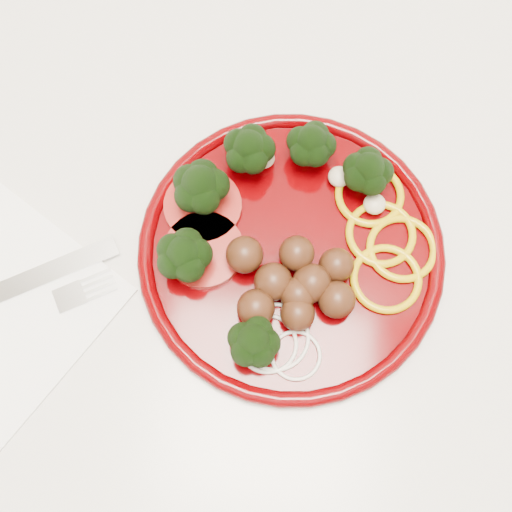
{
  "coord_description": "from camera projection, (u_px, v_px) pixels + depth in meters",
  "views": [
    {
      "loc": [
        0.03,
        1.5,
        1.45
      ],
      "look_at": [
        0.01,
        1.66,
        0.92
      ],
      "focal_mm": 45.0,
      "sensor_mm": 36.0,
      "label": 1
    }
  ],
  "objects": [
    {
      "name": "plate",
      "position": [
        285.0,
        243.0,
        0.56
      ],
      "size": [
        0.27,
        0.27,
        0.06
      ],
      "rotation": [
        0.0,
        0.0,
        -0.1
      ],
      "color": "#490002",
      "rests_on": "counter"
    },
    {
      "name": "counter",
      "position": [
        250.0,
        322.0,
        1.01
      ],
      "size": [
        2.4,
        0.6,
        0.9
      ],
      "color": "silver",
      "rests_on": "ground"
    }
  ]
}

